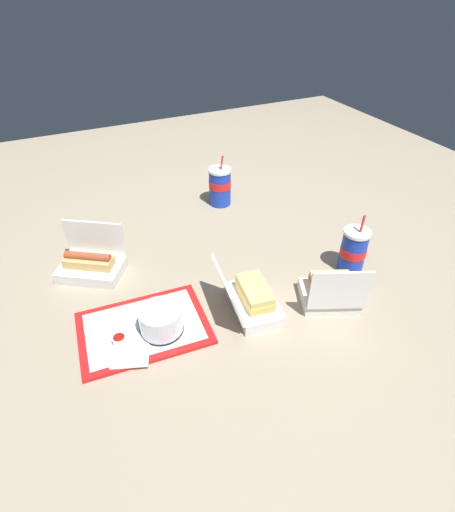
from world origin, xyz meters
The scene contains 11 objects.
ground_plane centered at (0.00, 0.00, 0.00)m, with size 3.20×3.20×0.00m, color gray.
food_tray centered at (-0.35, -0.20, 0.01)m, with size 0.39×0.29×0.01m.
cake_container centered at (-0.31, -0.24, 0.05)m, with size 0.13×0.13×0.08m.
ketchup_cup centered at (-0.43, -0.23, 0.03)m, with size 0.04×0.04×0.02m.
napkin_stack centered at (-0.41, -0.28, 0.02)m, with size 0.10×0.10×0.00m, color white.
plastic_fork centered at (-0.37, -0.14, 0.02)m, with size 0.11×0.01×0.01m, color white.
clamshell_hotdog_back centered at (-0.44, 0.13, 0.04)m, with size 0.25×0.23×0.17m.
clamshell_sandwich_right centered at (0.21, -0.34, 0.04)m, with size 0.22×0.21×0.18m.
clamshell_sandwich_center centered at (-0.03, -0.26, 0.04)m, with size 0.20×0.23×0.16m.
soda_cup_right centered at (0.16, 0.39, 0.09)m, with size 0.10×0.10×0.22m.
soda_cup_back centered at (0.38, -0.23, 0.08)m, with size 0.09×0.09×0.22m.
Camera 1 is at (-0.48, -1.03, 0.88)m, focal length 28.00 mm.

